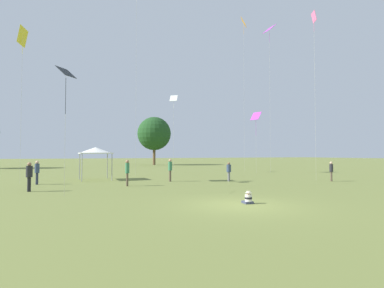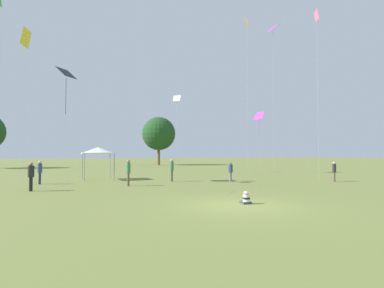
{
  "view_description": "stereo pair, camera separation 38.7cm",
  "coord_description": "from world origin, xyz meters",
  "px_view_note": "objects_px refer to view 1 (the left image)",
  "views": [
    {
      "loc": [
        -7.17,
        -11.0,
        2.2
      ],
      "look_at": [
        0.16,
        5.53,
        2.81
      ],
      "focal_mm": 28.0,
      "sensor_mm": 36.0,
      "label": 1
    },
    {
      "loc": [
        -6.82,
        -11.15,
        2.2
      ],
      "look_at": [
        0.16,
        5.53,
        2.81
      ],
      "focal_mm": 28.0,
      "sensor_mm": 36.0,
      "label": 2
    }
  ],
  "objects_px": {
    "seated_toddler": "(248,198)",
    "kite_2": "(314,25)",
    "kite_8": "(244,28)",
    "person_standing_1": "(331,169)",
    "person_standing_2": "(229,170)",
    "canopy_tent": "(96,151)",
    "distant_tree_1": "(154,134)",
    "kite_6": "(23,39)",
    "kite_4": "(269,33)",
    "kite_0": "(256,117)",
    "person_standing_5": "(29,174)",
    "person_standing_3": "(37,170)",
    "kite_9": "(174,101)",
    "kite_5": "(66,76)",
    "person_standing_0": "(170,168)",
    "person_standing_6": "(127,170)"
  },
  "relations": [
    {
      "from": "kite_0",
      "to": "kite_6",
      "type": "height_order",
      "value": "kite_6"
    },
    {
      "from": "person_standing_2",
      "to": "kite_8",
      "type": "relative_size",
      "value": 0.08
    },
    {
      "from": "kite_4",
      "to": "kite_6",
      "type": "distance_m",
      "value": 27.24
    },
    {
      "from": "kite_2",
      "to": "kite_4",
      "type": "distance_m",
      "value": 12.54
    },
    {
      "from": "kite_0",
      "to": "kite_8",
      "type": "height_order",
      "value": "kite_8"
    },
    {
      "from": "person_standing_1",
      "to": "kite_0",
      "type": "height_order",
      "value": "kite_0"
    },
    {
      "from": "seated_toddler",
      "to": "kite_9",
      "type": "xyz_separation_m",
      "value": [
        4.61,
        21.94,
        8.33
      ]
    },
    {
      "from": "person_standing_6",
      "to": "person_standing_3",
      "type": "bearing_deg",
      "value": -149.38
    },
    {
      "from": "kite_4",
      "to": "kite_5",
      "type": "height_order",
      "value": "kite_4"
    },
    {
      "from": "person_standing_2",
      "to": "kite_9",
      "type": "height_order",
      "value": "kite_9"
    },
    {
      "from": "seated_toddler",
      "to": "kite_0",
      "type": "relative_size",
      "value": 0.08
    },
    {
      "from": "person_standing_5",
      "to": "person_standing_3",
      "type": "bearing_deg",
      "value": -151.79
    },
    {
      "from": "person_standing_0",
      "to": "distant_tree_1",
      "type": "relative_size",
      "value": 0.18
    },
    {
      "from": "person_standing_2",
      "to": "kite_8",
      "type": "height_order",
      "value": "kite_8"
    },
    {
      "from": "person_standing_1",
      "to": "kite_4",
      "type": "distance_m",
      "value": 20.46
    },
    {
      "from": "kite_0",
      "to": "canopy_tent",
      "type": "bearing_deg",
      "value": -55.5
    },
    {
      "from": "kite_5",
      "to": "distant_tree_1",
      "type": "relative_size",
      "value": 0.7
    },
    {
      "from": "person_standing_3",
      "to": "distant_tree_1",
      "type": "distance_m",
      "value": 39.47
    },
    {
      "from": "person_standing_1",
      "to": "kite_8",
      "type": "bearing_deg",
      "value": -161.95
    },
    {
      "from": "kite_2",
      "to": "kite_9",
      "type": "xyz_separation_m",
      "value": [
        -7.04,
        14.73,
        -4.44
      ]
    },
    {
      "from": "person_standing_3",
      "to": "kite_4",
      "type": "bearing_deg",
      "value": -39.7
    },
    {
      "from": "kite_4",
      "to": "kite_8",
      "type": "height_order",
      "value": "kite_8"
    },
    {
      "from": "kite_0",
      "to": "kite_6",
      "type": "relative_size",
      "value": 0.61
    },
    {
      "from": "person_standing_2",
      "to": "canopy_tent",
      "type": "distance_m",
      "value": 11.43
    },
    {
      "from": "seated_toddler",
      "to": "kite_8",
      "type": "distance_m",
      "value": 31.51
    },
    {
      "from": "person_standing_6",
      "to": "kite_8",
      "type": "xyz_separation_m",
      "value": [
        17.5,
        11.82,
        17.61
      ]
    },
    {
      "from": "person_standing_0",
      "to": "person_standing_2",
      "type": "bearing_deg",
      "value": -108.35
    },
    {
      "from": "seated_toddler",
      "to": "kite_2",
      "type": "bearing_deg",
      "value": 39.02
    },
    {
      "from": "person_standing_5",
      "to": "person_standing_2",
      "type": "bearing_deg",
      "value": 123.9
    },
    {
      "from": "person_standing_0",
      "to": "kite_9",
      "type": "height_order",
      "value": "kite_9"
    },
    {
      "from": "person_standing_1",
      "to": "kite_8",
      "type": "distance_m",
      "value": 23.26
    },
    {
      "from": "person_standing_1",
      "to": "kite_6",
      "type": "bearing_deg",
      "value": -84.83
    },
    {
      "from": "kite_6",
      "to": "kite_8",
      "type": "height_order",
      "value": "kite_8"
    },
    {
      "from": "canopy_tent",
      "to": "kite_0",
      "type": "xyz_separation_m",
      "value": [
        18.2,
        2.16,
        4.04
      ]
    },
    {
      "from": "person_standing_6",
      "to": "person_standing_0",
      "type": "bearing_deg",
      "value": 91.52
    },
    {
      "from": "kite_4",
      "to": "kite_2",
      "type": "bearing_deg",
      "value": 23.69
    },
    {
      "from": "person_standing_3",
      "to": "person_standing_1",
      "type": "bearing_deg",
      "value": -68.78
    },
    {
      "from": "person_standing_3",
      "to": "kite_5",
      "type": "relative_size",
      "value": 0.25
    },
    {
      "from": "person_standing_1",
      "to": "kite_6",
      "type": "xyz_separation_m",
      "value": [
        -22.75,
        8.0,
        9.9
      ]
    },
    {
      "from": "person_standing_3",
      "to": "kite_8",
      "type": "xyz_separation_m",
      "value": [
        23.24,
        8.13,
        17.69
      ]
    },
    {
      "from": "person_standing_5",
      "to": "kite_2",
      "type": "bearing_deg",
      "value": 115.89
    },
    {
      "from": "seated_toddler",
      "to": "kite_2",
      "type": "relative_size",
      "value": 0.04
    },
    {
      "from": "person_standing_1",
      "to": "distant_tree_1",
      "type": "height_order",
      "value": "distant_tree_1"
    },
    {
      "from": "kite_8",
      "to": "person_standing_1",
      "type": "bearing_deg",
      "value": -100.94
    },
    {
      "from": "person_standing_3",
      "to": "person_standing_5",
      "type": "bearing_deg",
      "value": -143.15
    },
    {
      "from": "person_standing_0",
      "to": "kite_5",
      "type": "distance_m",
      "value": 11.01
    },
    {
      "from": "kite_4",
      "to": "kite_8",
      "type": "relative_size",
      "value": 0.91
    },
    {
      "from": "canopy_tent",
      "to": "distant_tree_1",
      "type": "relative_size",
      "value": 0.29
    },
    {
      "from": "kite_4",
      "to": "kite_9",
      "type": "relative_size",
      "value": 1.97
    },
    {
      "from": "distant_tree_1",
      "to": "kite_2",
      "type": "bearing_deg",
      "value": -87.42
    }
  ]
}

